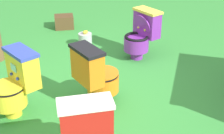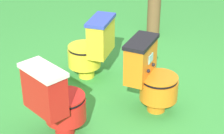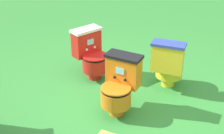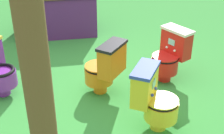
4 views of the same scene
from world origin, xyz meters
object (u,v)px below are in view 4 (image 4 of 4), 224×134
toilet_yellow (154,98)px  vendor_table (56,12)px  toilet_red (170,55)px  toilet_orange (105,68)px  wooden_post (41,107)px

toilet_yellow → vendor_table: bearing=-130.3°
toilet_red → toilet_orange: bearing=74.6°
toilet_red → wooden_post: bearing=112.7°
toilet_red → vendor_table: vendor_table is taller
toilet_yellow → vendor_table: 3.15m
toilet_red → wooden_post: 2.68m
toilet_red → toilet_orange: 0.96m
wooden_post → toilet_orange: bearing=77.1°
toilet_red → toilet_yellow: (-0.38, -1.05, 0.00)m
toilet_orange → vendor_table: bearing=52.9°
vendor_table → toilet_yellow: bearing=-64.1°
toilet_yellow → vendor_table: vendor_table is taller
toilet_orange → wooden_post: size_ratio=0.33×
toilet_orange → toilet_red: bearing=-38.1°
toilet_orange → wooden_post: bearing=-161.8°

